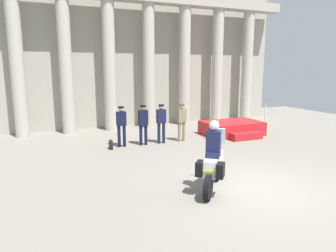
{
  "coord_description": "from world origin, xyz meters",
  "views": [
    {
      "loc": [
        -5.32,
        -6.34,
        3.21
      ],
      "look_at": [
        -1.39,
        3.1,
        1.29
      ],
      "focal_mm": 32.82,
      "sensor_mm": 36.0,
      "label": 1
    }
  ],
  "objects_px": {
    "officer_in_row_0": "(121,123)",
    "motorcycle_with_rider": "(213,162)",
    "briefcase_on_ground": "(111,145)",
    "officer_in_row_3": "(182,119)",
    "reviewing_stand": "(233,128)",
    "officer_in_row_2": "(161,121)",
    "officer_in_row_1": "(143,122)"
  },
  "relations": [
    {
      "from": "reviewing_stand",
      "to": "officer_in_row_1",
      "type": "xyz_separation_m",
      "value": [
        -4.65,
        -0.25,
        0.69
      ]
    },
    {
      "from": "reviewing_stand",
      "to": "officer_in_row_3",
      "type": "distance_m",
      "value": 2.94
    },
    {
      "from": "reviewing_stand",
      "to": "officer_in_row_0",
      "type": "height_order",
      "value": "officer_in_row_0"
    },
    {
      "from": "officer_in_row_0",
      "to": "motorcycle_with_rider",
      "type": "xyz_separation_m",
      "value": [
        1.09,
        -5.46,
        -0.2
      ]
    },
    {
      "from": "officer_in_row_0",
      "to": "officer_in_row_3",
      "type": "bearing_deg",
      "value": 178.26
    },
    {
      "from": "reviewing_stand",
      "to": "briefcase_on_ground",
      "type": "bearing_deg",
      "value": -176.35
    },
    {
      "from": "officer_in_row_2",
      "to": "motorcycle_with_rider",
      "type": "xyz_separation_m",
      "value": [
        -0.65,
        -5.41,
        -0.21
      ]
    },
    {
      "from": "officer_in_row_1",
      "to": "briefcase_on_ground",
      "type": "distance_m",
      "value": 1.65
    },
    {
      "from": "officer_in_row_0",
      "to": "officer_in_row_3",
      "type": "relative_size",
      "value": 1.01
    },
    {
      "from": "officer_in_row_0",
      "to": "briefcase_on_ground",
      "type": "bearing_deg",
      "value": 20.55
    },
    {
      "from": "officer_in_row_0",
      "to": "officer_in_row_2",
      "type": "distance_m",
      "value": 1.74
    },
    {
      "from": "officer_in_row_2",
      "to": "motorcycle_with_rider",
      "type": "distance_m",
      "value": 5.45
    },
    {
      "from": "reviewing_stand",
      "to": "officer_in_row_3",
      "type": "xyz_separation_m",
      "value": [
        -2.86,
        -0.22,
        0.67
      ]
    },
    {
      "from": "officer_in_row_0",
      "to": "motorcycle_with_rider",
      "type": "relative_size",
      "value": 0.89
    },
    {
      "from": "reviewing_stand",
      "to": "officer_in_row_1",
      "type": "distance_m",
      "value": 4.71
    },
    {
      "from": "reviewing_stand",
      "to": "officer_in_row_1",
      "type": "height_order",
      "value": "officer_in_row_1"
    },
    {
      "from": "reviewing_stand",
      "to": "officer_in_row_1",
      "type": "bearing_deg",
      "value": -176.98
    },
    {
      "from": "officer_in_row_0",
      "to": "briefcase_on_ground",
      "type": "xyz_separation_m",
      "value": [
        -0.5,
        -0.2,
        -0.82
      ]
    },
    {
      "from": "officer_in_row_0",
      "to": "officer_in_row_3",
      "type": "distance_m",
      "value": 2.72
    },
    {
      "from": "officer_in_row_1",
      "to": "motorcycle_with_rider",
      "type": "distance_m",
      "value": 5.41
    },
    {
      "from": "officer_in_row_1",
      "to": "officer_in_row_2",
      "type": "xyz_separation_m",
      "value": [
        0.82,
        0.0,
        -0.0
      ]
    },
    {
      "from": "officer_in_row_0",
      "to": "officer_in_row_1",
      "type": "distance_m",
      "value": 0.92
    },
    {
      "from": "motorcycle_with_rider",
      "to": "briefcase_on_ground",
      "type": "xyz_separation_m",
      "value": [
        -1.59,
        5.26,
        -0.61
      ]
    },
    {
      "from": "briefcase_on_ground",
      "to": "officer_in_row_2",
      "type": "bearing_deg",
      "value": 3.77
    },
    {
      "from": "officer_in_row_3",
      "to": "motorcycle_with_rider",
      "type": "distance_m",
      "value": 5.67
    },
    {
      "from": "motorcycle_with_rider",
      "to": "briefcase_on_ground",
      "type": "height_order",
      "value": "motorcycle_with_rider"
    },
    {
      "from": "officer_in_row_3",
      "to": "officer_in_row_0",
      "type": "bearing_deg",
      "value": -1.74
    },
    {
      "from": "officer_in_row_2",
      "to": "officer_in_row_3",
      "type": "distance_m",
      "value": 0.98
    },
    {
      "from": "officer_in_row_1",
      "to": "motorcycle_with_rider",
      "type": "bearing_deg",
      "value": 90.78
    },
    {
      "from": "motorcycle_with_rider",
      "to": "briefcase_on_ground",
      "type": "relative_size",
      "value": 5.28
    },
    {
      "from": "motorcycle_with_rider",
      "to": "officer_in_row_3",
      "type": "bearing_deg",
      "value": 24.46
    },
    {
      "from": "officer_in_row_0",
      "to": "officer_in_row_2",
      "type": "relative_size",
      "value": 1.0
    }
  ]
}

